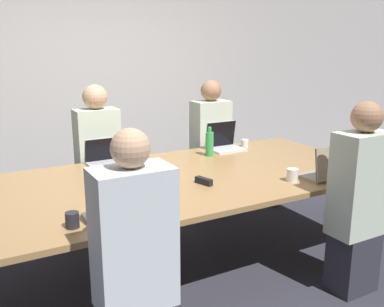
% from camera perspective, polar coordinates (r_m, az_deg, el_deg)
% --- Properties ---
extents(ground_plane, '(24.00, 24.00, 0.00)m').
position_cam_1_polar(ground_plane, '(3.72, -1.74, -14.07)').
color(ground_plane, '#2D2D38').
extents(curtain_wall, '(12.00, 0.06, 2.80)m').
position_cam_1_polar(curtain_wall, '(5.33, -12.86, 9.94)').
color(curtain_wall, '#BCB7B2').
rests_on(curtain_wall, ground_plane).
extents(conference_table, '(3.41, 1.58, 0.74)m').
position_cam_1_polar(conference_table, '(3.45, -1.82, -3.91)').
color(conference_table, '#9E7547').
rests_on(conference_table, ground_plane).
extents(laptop_near_right, '(0.34, 0.27, 0.28)m').
position_cam_1_polar(laptop_near_right, '(3.52, 17.45, -2.04)').
color(laptop_near_right, gray).
rests_on(laptop_near_right, conference_table).
extents(person_near_right, '(0.40, 0.24, 1.40)m').
position_cam_1_polar(person_near_right, '(3.26, 21.29, -6.12)').
color(person_near_right, '#2D2D38').
rests_on(person_near_right, ground_plane).
extents(cup_near_right, '(0.09, 0.09, 0.10)m').
position_cam_1_polar(cup_near_right, '(3.40, 13.24, -2.80)').
color(cup_near_right, white).
rests_on(cup_near_right, conference_table).
extents(laptop_near_left, '(0.36, 0.26, 0.25)m').
position_cam_1_polar(laptop_near_left, '(2.63, -10.06, -7.17)').
color(laptop_near_left, silver).
rests_on(laptop_near_left, conference_table).
extents(person_near_left, '(0.40, 0.24, 1.38)m').
position_cam_1_polar(person_near_left, '(2.27, -7.65, -14.63)').
color(person_near_left, '#2D2D38').
rests_on(person_near_left, ground_plane).
extents(cup_near_left, '(0.08, 0.08, 0.09)m').
position_cam_1_polar(cup_near_left, '(2.58, -15.67, -8.54)').
color(cup_near_left, '#232328').
rests_on(cup_near_left, conference_table).
extents(laptop_far_midleft, '(0.35, 0.23, 0.23)m').
position_cam_1_polar(laptop_far_midleft, '(3.87, -11.38, -0.37)').
color(laptop_far_midleft, '#B7B7BC').
rests_on(laptop_far_midleft, conference_table).
extents(person_far_midleft, '(0.40, 0.24, 1.42)m').
position_cam_1_polar(person_far_midleft, '(4.19, -12.37, -0.91)').
color(person_far_midleft, '#2D2D38').
rests_on(person_far_midleft, ground_plane).
extents(cup_far_midleft, '(0.07, 0.07, 0.08)m').
position_cam_1_polar(cup_far_midleft, '(3.94, -7.28, -0.37)').
color(cup_far_midleft, brown).
rests_on(cup_far_midleft, conference_table).
extents(laptop_far_right, '(0.34, 0.27, 0.28)m').
position_cam_1_polar(laptop_far_right, '(4.34, 4.21, 1.60)').
color(laptop_far_right, silver).
rests_on(laptop_far_right, conference_table).
extents(person_far_right, '(0.40, 0.24, 1.41)m').
position_cam_1_polar(person_far_right, '(4.69, 2.47, 0.93)').
color(person_far_right, '#2D2D38').
rests_on(person_far_right, ground_plane).
extents(cup_far_right, '(0.08, 0.08, 0.08)m').
position_cam_1_polar(cup_far_right, '(4.46, 7.04, 1.35)').
color(cup_far_right, white).
rests_on(cup_far_right, conference_table).
extents(bottle_far_right, '(0.08, 0.08, 0.28)m').
position_cam_1_polar(bottle_far_right, '(4.06, 2.35, 1.35)').
color(bottle_far_right, green).
rests_on(bottle_far_right, conference_table).
extents(stapler, '(0.08, 0.16, 0.05)m').
position_cam_1_polar(stapler, '(3.25, 1.58, -3.70)').
color(stapler, black).
rests_on(stapler, conference_table).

